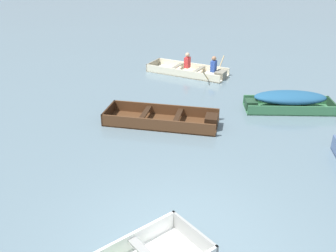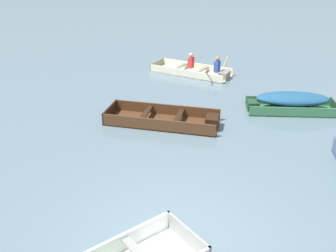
% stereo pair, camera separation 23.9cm
% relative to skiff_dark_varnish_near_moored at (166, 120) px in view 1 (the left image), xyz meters
% --- Properties ---
extents(ground_plane, '(80.00, 80.00, 0.00)m').
position_rel_skiff_dark_varnish_near_moored_xyz_m(ground_plane, '(-0.39, -5.04, -0.12)').
color(ground_plane, slate).
extents(skiff_dark_varnish_near_moored, '(3.57, 2.23, 0.37)m').
position_rel_skiff_dark_varnish_near_moored_xyz_m(skiff_dark_varnish_near_moored, '(0.00, 0.00, 0.00)').
color(skiff_dark_varnish_near_moored, '#4C2D19').
rests_on(skiff_dark_varnish_near_moored, ground).
extents(skiff_green_mid_moored, '(2.93, 1.42, 0.63)m').
position_rel_skiff_dark_varnish_near_moored_xyz_m(skiff_green_mid_moored, '(4.04, 0.49, 0.23)').
color(skiff_green_mid_moored, '#387047').
rests_on(skiff_green_mid_moored, ground).
extents(rowboat_cream_with_crew, '(3.35, 3.07, 0.88)m').
position_rel_skiff_dark_varnish_near_moored_xyz_m(rowboat_cream_with_crew, '(1.65, 4.56, 0.04)').
color(rowboat_cream_with_crew, beige).
rests_on(rowboat_cream_with_crew, ground).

